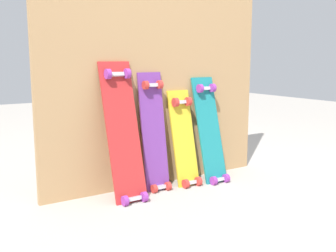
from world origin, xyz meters
TOP-DOWN VIEW (x-y plane):
  - ground_plane at (0.00, 0.00)m, footprint 12.00×12.00m
  - plywood_wall_panel at (0.00, 0.07)m, footprint 1.74×0.04m
  - skateboard_red at (-0.35, -0.09)m, footprint 0.22×0.32m
  - skateboard_purple at (-0.09, -0.03)m, footprint 0.18×0.20m
  - skateboard_yellow at (0.15, -0.05)m, footprint 0.18×0.23m
  - skateboard_teal at (0.37, -0.08)m, footprint 0.19×0.28m

SIDE VIEW (x-z plane):
  - ground_plane at x=0.00m, z-range 0.00..0.00m
  - skateboard_yellow at x=0.15m, z-range -0.07..0.68m
  - skateboard_teal at x=0.37m, z-range -0.07..0.77m
  - skateboard_purple at x=-0.09m, z-range -0.07..0.81m
  - skateboard_red at x=-0.35m, z-range -0.07..0.89m
  - plywood_wall_panel at x=0.00m, z-range 0.00..1.87m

